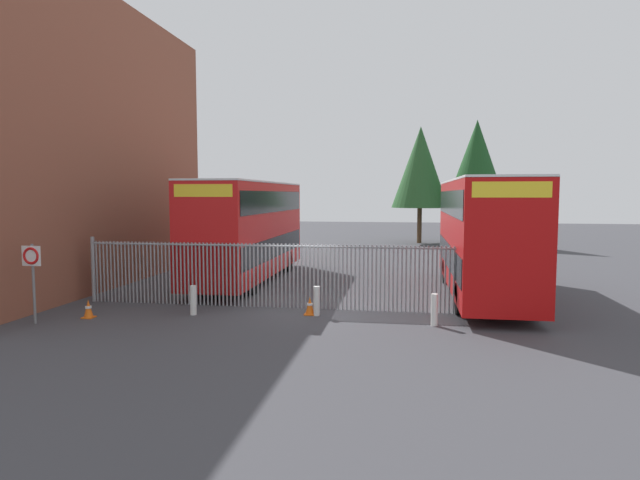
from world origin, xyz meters
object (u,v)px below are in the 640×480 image
(bollard_near_left, at_px, (193,300))
(speed_limit_sign_post, at_px, (32,265))
(traffic_cone_by_gate, at_px, (88,309))
(traffic_cone_mid_forecourt, at_px, (310,306))
(double_decker_bus_behind_fence_left, at_px, (249,227))
(bollard_near_right, at_px, (434,310))
(double_decker_bus_near_gate, at_px, (483,233))
(bollard_center_front, at_px, (317,301))

(bollard_near_left, distance_m, speed_limit_sign_post, 4.83)
(traffic_cone_by_gate, xyz_separation_m, speed_limit_sign_post, (-1.16, -0.97, 1.49))
(bollard_near_left, xyz_separation_m, traffic_cone_by_gate, (-3.08, -0.94, -0.19))
(traffic_cone_by_gate, height_order, traffic_cone_mid_forecourt, same)
(double_decker_bus_behind_fence_left, xyz_separation_m, bollard_near_right, (7.81, -7.24, -1.95))
(double_decker_bus_near_gate, distance_m, traffic_cone_by_gate, 14.03)
(double_decker_bus_behind_fence_left, distance_m, traffic_cone_by_gate, 8.70)
(bollard_near_left, xyz_separation_m, bollard_center_front, (3.94, 0.50, 0.00))
(double_decker_bus_near_gate, relative_size, bollard_center_front, 11.38)
(bollard_near_left, height_order, speed_limit_sign_post, speed_limit_sign_post)
(bollard_near_right, relative_size, speed_limit_sign_post, 0.40)
(traffic_cone_by_gate, distance_m, speed_limit_sign_post, 2.12)
(double_decker_bus_behind_fence_left, bearing_deg, traffic_cone_by_gate, -109.75)
(bollard_near_right, height_order, speed_limit_sign_post, speed_limit_sign_post)
(traffic_cone_mid_forecourt, relative_size, speed_limit_sign_post, 0.25)
(bollard_near_right, distance_m, traffic_cone_mid_forecourt, 3.98)
(bollard_center_front, height_order, speed_limit_sign_post, speed_limit_sign_post)
(double_decker_bus_behind_fence_left, xyz_separation_m, traffic_cone_by_gate, (-2.85, -7.94, -2.13))
(traffic_cone_by_gate, bearing_deg, bollard_near_right, 3.75)
(double_decker_bus_near_gate, height_order, bollard_center_front, double_decker_bus_near_gate)
(bollard_near_left, height_order, bollard_near_right, same)
(bollard_near_left, relative_size, speed_limit_sign_post, 0.40)
(bollard_near_left, bearing_deg, bollard_center_front, 7.28)
(bollard_near_left, relative_size, bollard_center_front, 1.00)
(double_decker_bus_behind_fence_left, relative_size, speed_limit_sign_post, 4.50)
(bollard_center_front, bearing_deg, traffic_cone_mid_forecourt, 156.45)
(double_decker_bus_behind_fence_left, height_order, bollard_near_left, double_decker_bus_behind_fence_left)
(bollard_center_front, height_order, bollard_near_right, same)
(bollard_center_front, xyz_separation_m, traffic_cone_mid_forecourt, (-0.24, 0.10, -0.19))
(bollard_near_left, bearing_deg, speed_limit_sign_post, -155.70)
(double_decker_bus_near_gate, relative_size, double_decker_bus_behind_fence_left, 1.00)
(bollard_near_right, xyz_separation_m, traffic_cone_by_gate, (-10.66, -0.70, -0.19))
(speed_limit_sign_post, bearing_deg, bollard_center_front, 16.46)
(double_decker_bus_near_gate, relative_size, traffic_cone_by_gate, 18.32)
(bollard_center_front, xyz_separation_m, bollard_near_right, (3.64, -0.75, 0.00))
(double_decker_bus_near_gate, distance_m, double_decker_bus_behind_fence_left, 10.08)
(double_decker_bus_behind_fence_left, xyz_separation_m, traffic_cone_mid_forecourt, (3.93, -6.38, -2.13))
(bollard_near_left, bearing_deg, traffic_cone_by_gate, -162.96)
(bollard_near_right, height_order, traffic_cone_mid_forecourt, bollard_near_right)
(double_decker_bus_behind_fence_left, relative_size, bollard_center_front, 11.38)
(bollard_center_front, bearing_deg, traffic_cone_by_gate, -168.35)
(bollard_center_front, distance_m, traffic_cone_by_gate, 7.17)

